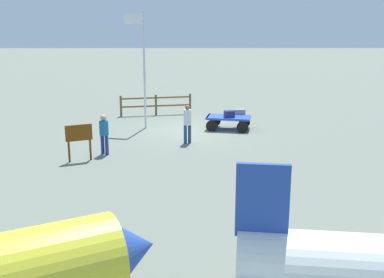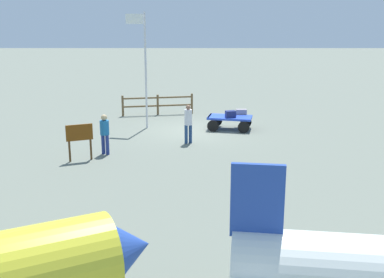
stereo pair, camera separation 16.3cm
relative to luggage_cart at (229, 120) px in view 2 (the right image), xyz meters
name	(u,v)px [view 2 (the right image)]	position (x,y,z in m)	size (l,w,h in m)	color
ground_plane	(194,130)	(1.70, 0.21, -0.48)	(120.00, 120.00, 0.00)	slate
luggage_cart	(229,120)	(0.00, 0.00, 0.00)	(2.26, 1.66, 0.64)	blue
suitcase_maroon	(241,112)	(-0.62, -0.53, 0.29)	(0.52, 0.33, 0.25)	gray
suitcase_grey	(231,114)	(-0.03, 0.23, 0.33)	(0.53, 0.42, 0.32)	navy
worker_lead	(188,122)	(1.96, 2.58, 0.48)	(0.43, 0.43, 1.67)	navy
worker_trailing	(105,131)	(5.23, 4.28, 0.48)	(0.48, 0.48, 1.61)	navy
flagpole	(144,62)	(4.10, -0.35, 2.72)	(0.94, 0.22, 5.53)	silver
signboard	(80,136)	(6.02, 5.15, 0.47)	(0.94, 0.44, 1.40)	#4C3319
wooden_fence	(158,103)	(3.71, -3.52, 0.17)	(3.89, 0.84, 1.13)	brown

